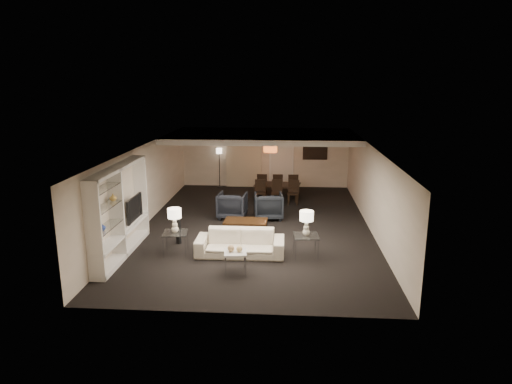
{
  "coord_description": "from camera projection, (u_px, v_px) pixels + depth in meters",
  "views": [
    {
      "loc": [
        0.94,
        -13.56,
        4.46
      ],
      "look_at": [
        0.0,
        0.0,
        1.1
      ],
      "focal_mm": 32.0,
      "sensor_mm": 36.0,
      "label": 1
    }
  ],
  "objects": [
    {
      "name": "painting",
      "position": [
        315.0,
        151.0,
        19.04
      ],
      "size": [
        0.95,
        0.04,
        0.65
      ],
      "primitive_type": "cube",
      "color": "#142D38",
      "rests_on": "wall_back"
    },
    {
      "name": "wall_front",
      "position": [
        236.0,
        254.0,
        8.64
      ],
      "size": [
        7.0,
        0.02,
        2.5
      ],
      "primitive_type": "cube",
      "color": "#C2B59C",
      "rests_on": "ground"
    },
    {
      "name": "chair_fm",
      "position": [
        278.0,
        184.0,
        17.94
      ],
      "size": [
        0.43,
        0.43,
        0.88
      ],
      "primitive_type": null,
      "rotation": [
        0.0,
        0.0,
        3.2
      ],
      "color": "black",
      "rests_on": "floor"
    },
    {
      "name": "side_table_left",
      "position": [
        176.0,
        243.0,
        11.95
      ],
      "size": [
        0.69,
        0.69,
        0.58
      ],
      "primitive_type": null,
      "rotation": [
        0.0,
        0.0,
        0.11
      ],
      "color": "silver",
      "rests_on": "floor"
    },
    {
      "name": "gold_gourd_a",
      "position": [
        231.0,
        248.0,
        10.71
      ],
      "size": [
        0.17,
        0.17,
        0.17
      ],
      "primitive_type": "sphere",
      "color": "tan",
      "rests_on": "marble_table"
    },
    {
      "name": "side_table_right",
      "position": [
        306.0,
        246.0,
        11.73
      ],
      "size": [
        0.67,
        0.67,
        0.58
      ],
      "primitive_type": null,
      "rotation": [
        0.0,
        0.0,
        0.07
      ],
      "color": "white",
      "rests_on": "floor"
    },
    {
      "name": "chair_nl",
      "position": [
        260.0,
        192.0,
        16.72
      ],
      "size": [
        0.44,
        0.44,
        0.88
      ],
      "primitive_type": null,
      "rotation": [
        0.0,
        0.0,
        0.09
      ],
      "color": "black",
      "rests_on": "floor"
    },
    {
      "name": "table_lamp_right",
      "position": [
        306.0,
        223.0,
        11.58
      ],
      "size": [
        0.36,
        0.36,
        0.65
      ],
      "primitive_type": null,
      "rotation": [
        0.0,
        0.0,
        -0.02
      ],
      "color": "beige",
      "rests_on": "side_table_right"
    },
    {
      "name": "dining_table",
      "position": [
        277.0,
        192.0,
        17.35
      ],
      "size": [
        1.8,
        1.15,
        0.6
      ],
      "primitive_type": "imported",
      "rotation": [
        0.0,
        0.0,
        -0.13
      ],
      "color": "black",
      "rests_on": "floor"
    },
    {
      "name": "vase_blue",
      "position": [
        102.0,
        227.0,
        10.52
      ],
      "size": [
        0.18,
        0.18,
        0.18
      ],
      "primitive_type": "imported",
      "color": "#243EA0",
      "rests_on": "media_unit"
    },
    {
      "name": "floor_lamp",
      "position": [
        219.0,
        168.0,
        19.23
      ],
      "size": [
        0.27,
        0.27,
        1.67
      ],
      "primitive_type": null,
      "rotation": [
        0.0,
        0.0,
        0.11
      ],
      "color": "black",
      "rests_on": "floor"
    },
    {
      "name": "media_unit",
      "position": [
        120.0,
        211.0,
        11.68
      ],
      "size": [
        0.38,
        3.4,
        2.35
      ],
      "primitive_type": null,
      "color": "white",
      "rests_on": "wall_left"
    },
    {
      "name": "ceiling",
      "position": [
        256.0,
        147.0,
        13.66
      ],
      "size": [
        7.0,
        11.0,
        0.02
      ],
      "primitive_type": "cube",
      "color": "silver",
      "rests_on": "ground"
    },
    {
      "name": "chair_nm",
      "position": [
        277.0,
        192.0,
        16.68
      ],
      "size": [
        0.42,
        0.42,
        0.88
      ],
      "primitive_type": null,
      "rotation": [
        0.0,
        0.0,
        -0.02
      ],
      "color": "black",
      "rests_on": "floor"
    },
    {
      "name": "chair_nr",
      "position": [
        293.0,
        193.0,
        16.64
      ],
      "size": [
        0.45,
        0.45,
        0.88
      ],
      "primitive_type": null,
      "rotation": [
        0.0,
        0.0,
        -0.11
      ],
      "color": "black",
      "rests_on": "floor"
    },
    {
      "name": "table_lamp_left",
      "position": [
        175.0,
        221.0,
        11.81
      ],
      "size": [
        0.36,
        0.36,
        0.65
      ],
      "primitive_type": null,
      "rotation": [
        0.0,
        0.0,
        -0.02
      ],
      "color": "white",
      "rests_on": "side_table_left"
    },
    {
      "name": "sofa",
      "position": [
        240.0,
        243.0,
        11.83
      ],
      "size": [
        2.28,
        0.9,
        0.67
      ],
      "primitive_type": "imported",
      "rotation": [
        0.0,
        0.0,
        0.0
      ],
      "color": "beige",
      "rests_on": "floor"
    },
    {
      "name": "door",
      "position": [
        281.0,
        163.0,
        19.26
      ],
      "size": [
        0.9,
        0.05,
        2.1
      ],
      "primitive_type": "cube",
      "color": "silver",
      "rests_on": "wall_back"
    },
    {
      "name": "marble_table",
      "position": [
        235.0,
        262.0,
        10.78
      ],
      "size": [
        0.59,
        0.59,
        0.52
      ],
      "primitive_type": null,
      "rotation": [
        0.0,
        0.0,
        0.13
      ],
      "color": "white",
      "rests_on": "floor"
    },
    {
      "name": "floor",
      "position": [
        256.0,
        226.0,
        14.26
      ],
      "size": [
        11.0,
        11.0,
        0.0
      ],
      "primitive_type": "plane",
      "color": "black",
      "rests_on": "ground"
    },
    {
      "name": "wall_left",
      "position": [
        144.0,
        185.0,
        14.2
      ],
      "size": [
        0.02,
        11.0,
        2.5
      ],
      "primitive_type": "cube",
      "color": "#C2B59C",
      "rests_on": "ground"
    },
    {
      "name": "wall_right",
      "position": [
        372.0,
        189.0,
        13.73
      ],
      "size": [
        0.02,
        11.0,
        2.5
      ],
      "primitive_type": "cube",
      "color": "#C2B59C",
      "rests_on": "ground"
    },
    {
      "name": "gold_gourd_b",
      "position": [
        239.0,
        249.0,
        10.69
      ],
      "size": [
        0.15,
        0.15,
        0.15
      ],
      "primitive_type": "sphere",
      "color": "#F1CB7F",
      "rests_on": "marble_table"
    },
    {
      "name": "chair_fl",
      "position": [
        262.0,
        184.0,
        17.98
      ],
      "size": [
        0.43,
        0.43,
        0.88
      ],
      "primitive_type": null,
      "rotation": [
        0.0,
        0.0,
        3.1
      ],
      "color": "black",
      "rests_on": "floor"
    },
    {
      "name": "curtains",
      "position": [
        244.0,
        159.0,
        19.29
      ],
      "size": [
        1.5,
        0.12,
        2.4
      ],
      "primitive_type": "cube",
      "color": "beige",
      "rests_on": "wall_back"
    },
    {
      "name": "armchair_left",
      "position": [
        232.0,
        205.0,
        15.04
      ],
      "size": [
        0.97,
        1.0,
        0.85
      ],
      "primitive_type": "imported",
      "rotation": [
        0.0,
        0.0,
        3.06
      ],
      "color": "black",
      "rests_on": "floor"
    },
    {
      "name": "pendant_light",
      "position": [
        270.0,
        149.0,
        17.17
      ],
      "size": [
        0.52,
        0.52,
        0.24
      ],
      "primitive_type": "cylinder",
      "color": "#D8591E",
      "rests_on": "ceiling_soffit"
    },
    {
      "name": "television",
      "position": [
        130.0,
        208.0,
        12.34
      ],
      "size": [
        1.12,
        0.15,
        0.64
      ],
      "primitive_type": "imported",
      "rotation": [
        0.0,
        0.0,
        1.57
      ],
      "color": "black",
      "rests_on": "media_unit"
    },
    {
      "name": "wall_back",
      "position": [
        265.0,
        158.0,
        19.29
      ],
      "size": [
        7.0,
        0.02,
        2.5
      ],
      "primitive_type": "cube",
      "color": "#C2B59C",
      "rests_on": "ground"
    },
    {
      "name": "ceiling_soffit",
      "position": [
        262.0,
        136.0,
        17.08
      ],
      "size": [
        7.0,
        4.0,
        0.2
      ],
      "primitive_type": "cube",
      "color": "silver",
      "rests_on": "ceiling"
    },
    {
      "name": "coffee_table",
      "position": [
        246.0,
        228.0,
        13.41
      ],
      "size": [
        1.28,
        0.78,
        0.45
      ],
      "primitive_type": null,
      "rotation": [
        0.0,
        0.0,
        -0.04
      ],
      "color": "black",
      "rests_on": "floor"
    },
    {
      "name": "chair_fr",
      "position": [
        293.0,
        185.0,
        17.9
      ],
      "size": [
        0.44,
        0.44,
        0.88
      ],
      "primitive_type": null,
      "rotation": [
        0.0,
        0.0,
        3.21
      ],
      "color": "black",
      "rests_on": "floor"
    },
    {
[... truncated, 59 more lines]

